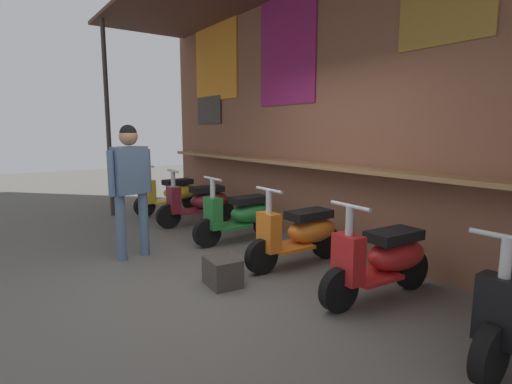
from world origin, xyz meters
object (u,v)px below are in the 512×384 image
scooter_orange (301,233)px  merchandise_crate (223,272)px  scooter_green (242,215)px  scooter_maroon (201,202)px  scooter_red (384,259)px  shopper_browsing (130,177)px  scooter_yellow (173,193)px

scooter_orange → merchandise_crate: size_ratio=3.63×
scooter_green → scooter_maroon: bearing=-88.9°
scooter_green → scooter_orange: (1.27, -0.00, 0.00)m
scooter_maroon → scooter_green: size_ratio=1.00×
scooter_green → scooter_red: bearing=91.1°
scooter_red → merchandise_crate: (-1.17, -1.11, -0.24)m
scooter_green → shopper_browsing: (-0.16, -1.56, 0.64)m
scooter_yellow → scooter_red: bearing=87.0°
merchandise_crate → scooter_red: bearing=43.6°
scooter_maroon → scooter_green: (1.29, 0.00, 0.00)m
scooter_red → shopper_browsing: shopper_browsing is taller
scooter_red → merchandise_crate: 1.63m
scooter_maroon → shopper_browsing: 2.03m
scooter_yellow → scooter_orange: 3.74m
scooter_orange → scooter_maroon: bearing=-88.8°
scooter_maroon → merchandise_crate: bearing=70.5°
scooter_yellow → scooter_orange: bearing=87.0°
scooter_yellow → scooter_green: same height
shopper_browsing → merchandise_crate: bearing=6.4°
merchandise_crate → scooter_yellow: bearing=163.5°
scooter_maroon → scooter_green: 1.29m
scooter_green → scooter_orange: size_ratio=1.00×
scooter_yellow → shopper_browsing: bearing=53.0°
scooter_maroon → merchandise_crate: (2.59, -1.11, -0.24)m
scooter_yellow → merchandise_crate: 3.93m
scooter_maroon → scooter_orange: bearing=93.8°
scooter_green → merchandise_crate: (1.29, -1.11, -0.24)m
scooter_yellow → scooter_maroon: (1.17, -0.00, 0.00)m
scooter_maroon → scooter_orange: same height
shopper_browsing → scooter_yellow: bearing=135.3°
scooter_red → shopper_browsing: bearing=-55.5°
shopper_browsing → merchandise_crate: shopper_browsing is taller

